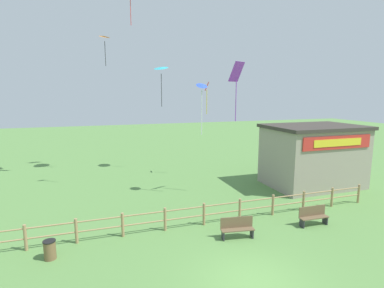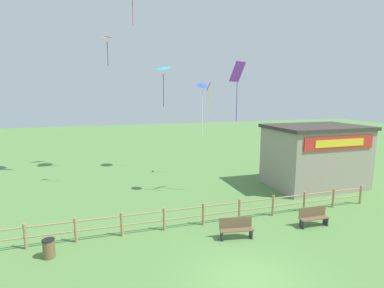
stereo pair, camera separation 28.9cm
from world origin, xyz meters
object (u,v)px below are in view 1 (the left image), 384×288
park_bench_by_building (313,215)px  kite_cyan_delta (161,69)px  trash_bin (50,250)px  kite_orange_delta (105,38)px  kite_red_diamond (207,92)px  kite_blue_delta (202,91)px  seaside_building (313,155)px  park_bench_near_fence (237,227)px  kite_purple_streamer (236,78)px

park_bench_by_building → kite_cyan_delta: (-4.88, 13.92, 8.45)m
trash_bin → kite_cyan_delta: 17.55m
kite_orange_delta → kite_red_diamond: size_ratio=0.99×
trash_bin → kite_blue_delta: 12.28m
trash_bin → kite_cyan_delta: (7.78, 13.21, 8.56)m
park_bench_by_building → kite_orange_delta: (-9.45, 14.57, 10.85)m
seaside_building → kite_red_diamond: kite_red_diamond is taller
seaside_building → kite_orange_delta: kite_orange_delta is taller
park_bench_near_fence → kite_blue_delta: kite_blue_delta is taller
trash_bin → kite_blue_delta: size_ratio=0.24×
seaside_building → trash_bin: (-17.41, -5.15, -1.88)m
kite_blue_delta → seaside_building: bearing=-2.8°
kite_red_diamond → kite_blue_delta: 4.87m
kite_red_diamond → kite_blue_delta: bearing=-115.0°
kite_purple_streamer → park_bench_near_fence: bearing=-114.7°
seaside_building → kite_red_diamond: bearing=143.9°
park_bench_by_building → kite_orange_delta: 20.48m
seaside_building → trash_bin: 18.26m
seaside_building → kite_purple_streamer: kite_purple_streamer is taller
park_bench_near_fence → kite_blue_delta: size_ratio=0.48×
park_bench_near_fence → kite_purple_streamer: 9.62m
kite_orange_delta → kite_cyan_delta: size_ratio=0.71×
park_bench_near_fence → kite_orange_delta: size_ratio=0.65×
kite_blue_delta → park_bench_near_fence: bearing=-94.4°
seaside_building → kite_cyan_delta: 14.22m
seaside_building → kite_red_diamond: 9.43m
park_bench_near_fence → trash_bin: 8.28m
park_bench_by_building → kite_cyan_delta: kite_cyan_delta is taller
kite_cyan_delta → kite_blue_delta: kite_cyan_delta is taller
kite_orange_delta → kite_red_diamond: bearing=-27.1°
seaside_building → park_bench_by_building: size_ratio=4.25×
kite_orange_delta → kite_blue_delta: 10.86m
seaside_building → kite_cyan_delta: bearing=140.1°
trash_bin → kite_orange_delta: 17.96m
kite_red_diamond → trash_bin: bearing=-137.2°
trash_bin → kite_cyan_delta: bearing=59.5°
park_bench_by_building → kite_blue_delta: 9.86m
kite_purple_streamer → seaside_building: bearing=2.0°
kite_cyan_delta → kite_red_diamond: kite_cyan_delta is taller
kite_cyan_delta → park_bench_by_building: bearing=-70.7°
kite_red_diamond → kite_purple_streamer: 5.14m
kite_orange_delta → kite_purple_streamer: size_ratio=0.67×
kite_blue_delta → kite_red_diamond: bearing=65.0°
park_bench_near_fence → kite_orange_delta: bearing=109.0°
kite_purple_streamer → kite_orange_delta: bearing=130.5°
trash_bin → kite_blue_delta: bearing=32.6°
seaside_building → park_bench_by_building: (-4.75, -5.87, -1.77)m
seaside_building → trash_bin: seaside_building is taller
kite_blue_delta → kite_cyan_delta: bearing=97.1°
seaside_building → park_bench_by_building: bearing=-129.0°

